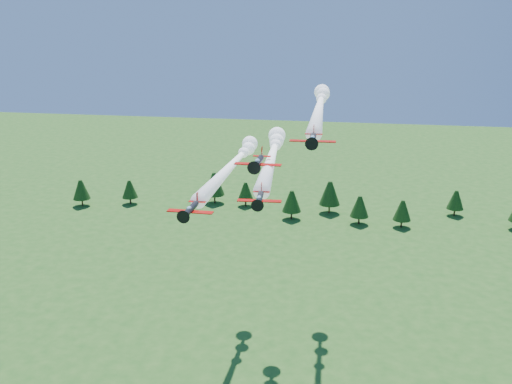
% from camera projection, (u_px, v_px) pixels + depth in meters
% --- Properties ---
extents(plane_lead, '(8.34, 48.88, 3.70)m').
position_uv_depth(plane_lead, '(273.00, 154.00, 107.65)').
color(plane_lead, black).
rests_on(plane_lead, ground).
extents(plane_left, '(7.43, 53.92, 3.70)m').
position_uv_depth(plane_left, '(234.00, 163.00, 117.87)').
color(plane_left, black).
rests_on(plane_left, ground).
extents(plane_right, '(7.13, 60.26, 3.70)m').
position_uv_depth(plane_right, '(320.00, 106.00, 116.51)').
color(plane_right, black).
rests_on(plane_right, ground).
extents(plane_slot, '(7.99, 8.74, 2.83)m').
position_uv_depth(plane_slot, '(258.00, 162.00, 96.47)').
color(plane_slot, black).
rests_on(plane_slot, ground).
extents(treeline, '(177.06, 21.60, 11.90)m').
position_uv_depth(treeline, '(318.00, 197.00, 202.50)').
color(treeline, '#382314').
rests_on(treeline, ground).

